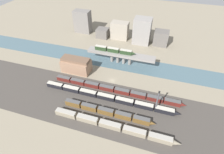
{
  "coord_description": "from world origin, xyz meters",
  "views": [
    {
      "loc": [
        27.97,
        -90.34,
        83.73
      ],
      "look_at": [
        0.0,
        -0.41,
        3.63
      ],
      "focal_mm": 28.0,
      "sensor_mm": 36.0,
      "label": 1
    }
  ],
  "objects_px": {
    "train_yard_mid": "(107,112)",
    "signal_tower": "(157,101)",
    "warehouse_building": "(76,65)",
    "train_yard_near": "(113,126)",
    "train_on_bridge": "(115,50)",
    "train_yard_outer": "(116,90)",
    "train_yard_far": "(108,97)"
  },
  "relations": [
    {
      "from": "train_yard_far",
      "to": "signal_tower",
      "type": "height_order",
      "value": "signal_tower"
    },
    {
      "from": "warehouse_building",
      "to": "train_yard_far",
      "type": "bearing_deg",
      "value": -33.31
    },
    {
      "from": "train_on_bridge",
      "to": "train_yard_outer",
      "type": "xyz_separation_m",
      "value": [
        11.16,
        -33.4,
        -9.17
      ]
    },
    {
      "from": "train_yard_outer",
      "to": "train_on_bridge",
      "type": "bearing_deg",
      "value": 108.48
    },
    {
      "from": "train_yard_mid",
      "to": "train_yard_far",
      "type": "xyz_separation_m",
      "value": [
        -3.31,
        11.21,
        -0.23
      ]
    },
    {
      "from": "signal_tower",
      "to": "train_on_bridge",
      "type": "bearing_deg",
      "value": 132.47
    },
    {
      "from": "train_yard_near",
      "to": "signal_tower",
      "type": "distance_m",
      "value": 28.78
    },
    {
      "from": "train_yard_mid",
      "to": "signal_tower",
      "type": "height_order",
      "value": "signal_tower"
    },
    {
      "from": "train_yard_outer",
      "to": "signal_tower",
      "type": "height_order",
      "value": "signal_tower"
    },
    {
      "from": "train_yard_outer",
      "to": "train_yard_far",
      "type": "bearing_deg",
      "value": -110.9
    },
    {
      "from": "train_yard_near",
      "to": "train_yard_mid",
      "type": "bearing_deg",
      "value": 126.65
    },
    {
      "from": "train_yard_outer",
      "to": "signal_tower",
      "type": "distance_m",
      "value": 28.72
    },
    {
      "from": "train_yard_outer",
      "to": "warehouse_building",
      "type": "bearing_deg",
      "value": 159.49
    },
    {
      "from": "train_yard_far",
      "to": "train_yard_outer",
      "type": "bearing_deg",
      "value": 69.1
    },
    {
      "from": "train_yard_near",
      "to": "train_yard_mid",
      "type": "height_order",
      "value": "train_yard_mid"
    },
    {
      "from": "train_yard_mid",
      "to": "warehouse_building",
      "type": "relative_size",
      "value": 2.59
    },
    {
      "from": "train_yard_mid",
      "to": "signal_tower",
      "type": "xyz_separation_m",
      "value": [
        26.55,
        11.09,
        6.05
      ]
    },
    {
      "from": "train_yard_mid",
      "to": "train_yard_far",
      "type": "bearing_deg",
      "value": 106.44
    },
    {
      "from": "train_yard_far",
      "to": "train_yard_outer",
      "type": "height_order",
      "value": "train_yard_far"
    },
    {
      "from": "warehouse_building",
      "to": "signal_tower",
      "type": "height_order",
      "value": "signal_tower"
    },
    {
      "from": "train_yard_outer",
      "to": "warehouse_building",
      "type": "height_order",
      "value": "warehouse_building"
    },
    {
      "from": "train_yard_mid",
      "to": "signal_tower",
      "type": "distance_m",
      "value": 29.41
    },
    {
      "from": "train_yard_outer",
      "to": "warehouse_building",
      "type": "relative_size",
      "value": 4.16
    },
    {
      "from": "train_on_bridge",
      "to": "warehouse_building",
      "type": "relative_size",
      "value": 1.55
    },
    {
      "from": "train_yard_outer",
      "to": "train_yard_mid",
      "type": "bearing_deg",
      "value": -89.23
    },
    {
      "from": "train_yard_outer",
      "to": "signal_tower",
      "type": "bearing_deg",
      "value": -16.8
    },
    {
      "from": "train_on_bridge",
      "to": "train_yard_mid",
      "type": "height_order",
      "value": "train_on_bridge"
    },
    {
      "from": "warehouse_building",
      "to": "train_yard_near",
      "type": "bearing_deg",
      "value": -44.23
    },
    {
      "from": "train_yard_far",
      "to": "warehouse_building",
      "type": "bearing_deg",
      "value": 146.69
    },
    {
      "from": "train_yard_mid",
      "to": "train_yard_outer",
      "type": "bearing_deg",
      "value": 90.77
    },
    {
      "from": "train_yard_far",
      "to": "warehouse_building",
      "type": "height_order",
      "value": "warehouse_building"
    },
    {
      "from": "train_on_bridge",
      "to": "train_yard_near",
      "type": "relative_size",
      "value": 0.47
    }
  ]
}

